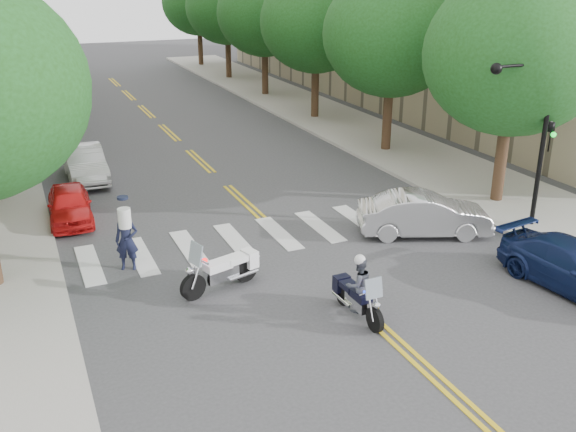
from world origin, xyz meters
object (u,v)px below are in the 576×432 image
motorcycle_police (357,289)px  sedan_blue (576,268)px  officer_standing (127,240)px  motorcycle_parked (226,269)px  convertible (424,214)px

motorcycle_police → sedan_blue: motorcycle_police is taller
officer_standing → sedan_blue: size_ratio=0.40×
motorcycle_police → officer_standing: officer_standing is taller
motorcycle_parked → officer_standing: bearing=28.2°
motorcycle_parked → sedan_blue: bearing=-130.7°
sedan_blue → officer_standing: bearing=142.9°
motorcycle_police → officer_standing: (-4.87, 5.13, 0.14)m
motorcycle_police → convertible: bearing=-142.7°
officer_standing → motorcycle_parked: bearing=-24.8°
motorcycle_parked → sedan_blue: size_ratio=0.53×
officer_standing → convertible: size_ratio=0.42×
motorcycle_police → sedan_blue: bearing=167.6°
motorcycle_parked → officer_standing: 3.27m
motorcycle_police → sedan_blue: (6.27, -1.13, -0.12)m
motorcycle_police → motorcycle_parked: (-2.58, 2.82, -0.22)m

